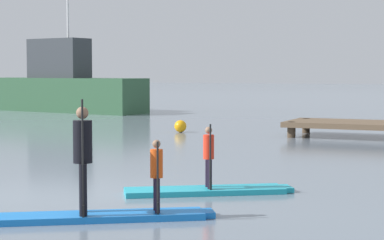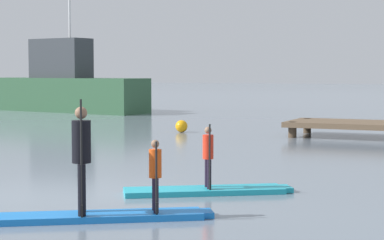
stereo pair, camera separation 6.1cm
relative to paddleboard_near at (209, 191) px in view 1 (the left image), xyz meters
name	(u,v)px [view 1 (the left image)]	position (x,y,z in m)	size (l,w,h in m)	color
ground_plane	(65,195)	(-2.34, -1.22, -0.05)	(240.00, 240.00, 0.00)	slate
paddleboard_near	(209,191)	(0.00, 0.00, 0.00)	(2.93, 2.18, 0.10)	#1E9EB2
paddler_child_solo	(209,154)	(0.01, -0.01, 0.69)	(0.28, 0.35, 1.19)	black
paddleboard_far	(104,216)	(-0.56, -2.77, 0.00)	(3.08, 2.21, 0.10)	blue
paddler_adult	(83,153)	(-0.82, -2.94, 0.98)	(0.39, 0.45, 1.74)	black
paddler_child_front	(157,172)	(0.11, -2.35, 0.67)	(0.27, 0.34, 1.10)	black
fishing_boat_white_large	(62,87)	(-17.76, 21.18, 1.32)	(10.79, 4.00, 8.98)	#2D5638
mooring_buoy_near	(180,126)	(-5.93, 11.58, 0.18)	(0.45, 0.45, 0.45)	orange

